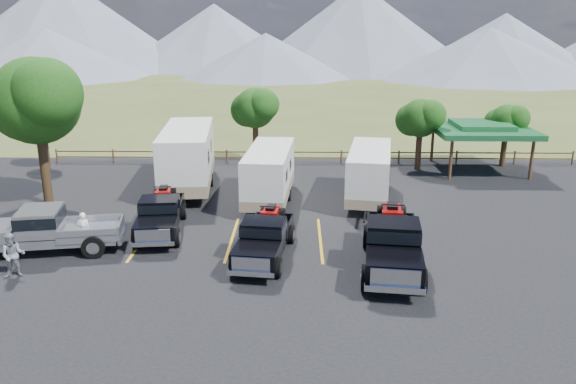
{
  "coord_description": "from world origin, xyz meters",
  "views": [
    {
      "loc": [
        0.96,
        -19.7,
        9.33
      ],
      "look_at": [
        0.5,
        6.25,
        1.6
      ],
      "focal_mm": 35.0,
      "sensor_mm": 36.0,
      "label": 1
    }
  ],
  "objects_px": {
    "tree_big_nw": "(35,101)",
    "trailer_left": "(188,157)",
    "person_b": "(13,255)",
    "pickup_silver": "(46,230)",
    "trailer_right": "(369,174)",
    "person_a": "(84,230)",
    "rig_left": "(161,213)",
    "rig_right": "(392,241)",
    "trailer_center": "(269,175)",
    "pavilion": "(481,129)",
    "rig_center": "(265,236)"
  },
  "relations": [
    {
      "from": "trailer_right",
      "to": "person_a",
      "type": "relative_size",
      "value": 5.31
    },
    {
      "from": "trailer_center",
      "to": "person_a",
      "type": "xyz_separation_m",
      "value": [
        -7.73,
        -6.62,
        -0.75
      ]
    },
    {
      "from": "pavilion",
      "to": "rig_left",
      "type": "xyz_separation_m",
      "value": [
        -18.4,
        -12.11,
        -1.84
      ]
    },
    {
      "from": "rig_center",
      "to": "tree_big_nw",
      "type": "bearing_deg",
      "value": 157.21
    },
    {
      "from": "pickup_silver",
      "to": "tree_big_nw",
      "type": "bearing_deg",
      "value": -167.12
    },
    {
      "from": "tree_big_nw",
      "to": "trailer_left",
      "type": "xyz_separation_m",
      "value": [
        7.08,
        3.12,
        -3.68
      ]
    },
    {
      "from": "trailer_right",
      "to": "person_a",
      "type": "xyz_separation_m",
      "value": [
        -13.18,
        -7.01,
        -0.73
      ]
    },
    {
      "from": "pavilion",
      "to": "person_a",
      "type": "xyz_separation_m",
      "value": [
        -21.3,
        -14.03,
        -1.96
      ]
    },
    {
      "from": "person_b",
      "to": "trailer_center",
      "type": "bearing_deg",
      "value": 29.46
    },
    {
      "from": "pavilion",
      "to": "rig_center",
      "type": "distance_m",
      "value": 20.18
    },
    {
      "from": "person_a",
      "to": "rig_left",
      "type": "bearing_deg",
      "value": -148.87
    },
    {
      "from": "rig_left",
      "to": "rig_right",
      "type": "xyz_separation_m",
      "value": [
        10.15,
        -3.76,
        0.15
      ]
    },
    {
      "from": "rig_left",
      "to": "rig_center",
      "type": "relative_size",
      "value": 1.01
    },
    {
      "from": "tree_big_nw",
      "to": "trailer_right",
      "type": "relative_size",
      "value": 0.94
    },
    {
      "from": "pickup_silver",
      "to": "person_b",
      "type": "bearing_deg",
      "value": -14.66
    },
    {
      "from": "tree_big_nw",
      "to": "pavilion",
      "type": "height_order",
      "value": "tree_big_nw"
    },
    {
      "from": "rig_left",
      "to": "person_b",
      "type": "distance_m",
      "value": 6.72
    },
    {
      "from": "tree_big_nw",
      "to": "trailer_center",
      "type": "height_order",
      "value": "tree_big_nw"
    },
    {
      "from": "rig_left",
      "to": "rig_right",
      "type": "distance_m",
      "value": 10.82
    },
    {
      "from": "rig_right",
      "to": "trailer_center",
      "type": "bearing_deg",
      "value": 129.49
    },
    {
      "from": "trailer_center",
      "to": "trailer_right",
      "type": "relative_size",
      "value": 1.02
    },
    {
      "from": "rig_center",
      "to": "rig_right",
      "type": "distance_m",
      "value": 5.21
    },
    {
      "from": "tree_big_nw",
      "to": "trailer_center",
      "type": "xyz_separation_m",
      "value": [
        11.97,
        0.57,
        -4.01
      ]
    },
    {
      "from": "person_b",
      "to": "pickup_silver",
      "type": "bearing_deg",
      "value": 68.89
    },
    {
      "from": "rig_center",
      "to": "trailer_center",
      "type": "xyz_separation_m",
      "value": [
        -0.18,
        7.58,
        0.64
      ]
    },
    {
      "from": "pavilion",
      "to": "rig_center",
      "type": "bearing_deg",
      "value": -131.79
    },
    {
      "from": "pavilion",
      "to": "person_b",
      "type": "height_order",
      "value": "pavilion"
    },
    {
      "from": "pickup_silver",
      "to": "rig_left",
      "type": "bearing_deg",
      "value": 110.29
    },
    {
      "from": "trailer_right",
      "to": "person_a",
      "type": "height_order",
      "value": "trailer_right"
    },
    {
      "from": "trailer_left",
      "to": "tree_big_nw",
      "type": "bearing_deg",
      "value": -162.05
    },
    {
      "from": "pickup_silver",
      "to": "person_a",
      "type": "relative_size",
      "value": 4.26
    },
    {
      "from": "pavilion",
      "to": "trailer_right",
      "type": "distance_m",
      "value": 10.81
    },
    {
      "from": "trailer_left",
      "to": "person_b",
      "type": "xyz_separation_m",
      "value": [
        -4.39,
        -12.28,
        -0.99
      ]
    },
    {
      "from": "tree_big_nw",
      "to": "trailer_center",
      "type": "distance_m",
      "value": 12.64
    },
    {
      "from": "trailer_left",
      "to": "person_b",
      "type": "bearing_deg",
      "value": -115.51
    },
    {
      "from": "trailer_center",
      "to": "person_a",
      "type": "distance_m",
      "value": 10.21
    },
    {
      "from": "trailer_right",
      "to": "tree_big_nw",
      "type": "bearing_deg",
      "value": -167.59
    },
    {
      "from": "tree_big_nw",
      "to": "trailer_center",
      "type": "relative_size",
      "value": 0.92
    },
    {
      "from": "trailer_center",
      "to": "rig_right",
      "type": "bearing_deg",
      "value": -53.96
    },
    {
      "from": "tree_big_nw",
      "to": "trailer_left",
      "type": "bearing_deg",
      "value": 23.78
    },
    {
      "from": "rig_right",
      "to": "person_b",
      "type": "relative_size",
      "value": 3.83
    },
    {
      "from": "pickup_silver",
      "to": "person_a",
      "type": "xyz_separation_m",
      "value": [
        1.37,
        0.61,
        -0.22
      ]
    },
    {
      "from": "trailer_left",
      "to": "trailer_center",
      "type": "distance_m",
      "value": 5.53
    },
    {
      "from": "tree_big_nw",
      "to": "rig_center",
      "type": "bearing_deg",
      "value": -29.97
    },
    {
      "from": "person_a",
      "to": "rig_right",
      "type": "bearing_deg",
      "value": 169.53
    },
    {
      "from": "rig_right",
      "to": "person_a",
      "type": "relative_size",
      "value": 4.32
    },
    {
      "from": "rig_right",
      "to": "pickup_silver",
      "type": "height_order",
      "value": "rig_right"
    },
    {
      "from": "rig_left",
      "to": "pickup_silver",
      "type": "xyz_separation_m",
      "value": [
        -4.27,
        -2.54,
        0.1
      ]
    },
    {
      "from": "rig_center",
      "to": "trailer_left",
      "type": "height_order",
      "value": "trailer_left"
    },
    {
      "from": "rig_right",
      "to": "trailer_right",
      "type": "height_order",
      "value": "trailer_right"
    }
  ]
}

